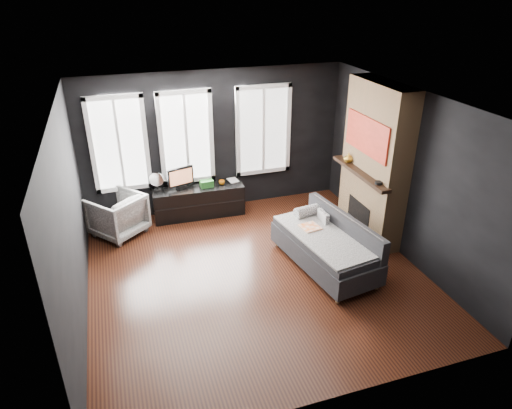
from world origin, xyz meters
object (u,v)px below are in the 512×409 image
object	(u,v)px
mug	(222,182)
book	(229,176)
mantel_vase	(348,158)
sofa	(325,243)
monitor	(180,177)
media_console	(198,201)
armchair	(117,213)

from	to	relation	value
mug	book	world-z (taller)	book
book	mantel_vase	xyz separation A→B (m)	(1.86, -1.25, 0.60)
sofa	monitor	bearing A→B (deg)	118.46
sofa	monitor	xyz separation A→B (m)	(-1.84, 2.39, 0.41)
sofa	book	distance (m)	2.60
mantel_vase	media_console	bearing A→B (deg)	154.41
sofa	mug	world-z (taller)	sofa
mug	sofa	bearing A→B (deg)	-65.19
sofa	armchair	world-z (taller)	armchair
media_console	mug	xyz separation A→B (m)	(0.46, -0.04, 0.35)
book	mug	bearing A→B (deg)	-149.01
media_console	book	bearing A→B (deg)	6.86
mug	armchair	bearing A→B (deg)	-172.80
sofa	armchair	distance (m)	3.69
monitor	book	xyz separation A→B (m)	(0.93, 0.03, -0.11)
book	monitor	bearing A→B (deg)	-178.35
media_console	mantel_vase	size ratio (longest dim) A/B	9.90
mug	book	distance (m)	0.20
sofa	armchair	bearing A→B (deg)	136.71
sofa	monitor	distance (m)	3.04
mug	monitor	bearing A→B (deg)	174.79
mug	book	xyz separation A→B (m)	(0.16, 0.10, 0.07)
sofa	mug	distance (m)	2.56
monitor	media_console	bearing A→B (deg)	-22.23
armchair	mug	size ratio (longest dim) A/B	7.48
sofa	mug	xyz separation A→B (m)	(-1.07, 2.32, 0.23)
sofa	mantel_vase	xyz separation A→B (m)	(0.95, 1.17, 0.90)
monitor	book	distance (m)	0.94
mug	book	size ratio (longest dim) A/B	0.45
monitor	book	size ratio (longest dim) A/B	2.12
book	media_console	bearing A→B (deg)	-174.81
sofa	mug	size ratio (longest dim) A/B	17.30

